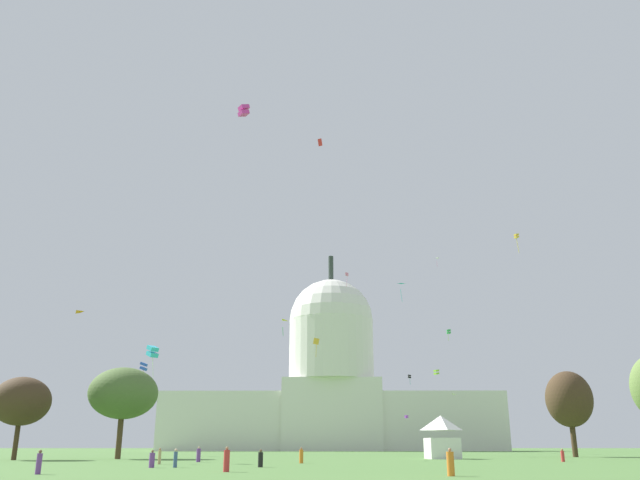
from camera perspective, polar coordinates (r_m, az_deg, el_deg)
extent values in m
cube|color=silver|center=(226.99, -6.43, -15.68)|extent=(56.83, 21.75, 18.78)
cube|color=silver|center=(227.55, 8.49, -15.61)|extent=(56.83, 21.75, 18.78)
cube|color=silver|center=(225.57, 1.04, -15.22)|extent=(32.77, 23.93, 23.13)
cylinder|color=silver|center=(227.55, 1.01, -9.72)|extent=(29.26, 29.26, 20.51)
sphere|color=silver|center=(229.20, 1.00, -7.18)|extent=(29.40, 29.40, 29.40)
cylinder|color=#2D3833|center=(233.47, 0.97, -2.53)|extent=(1.80, 1.80, 9.08)
cube|color=white|center=(98.43, 10.76, -17.65)|extent=(4.55, 5.58, 2.86)
pyramid|color=white|center=(98.47, 10.64, -15.61)|extent=(4.78, 5.86, 2.08)
cylinder|color=#42301E|center=(119.41, 21.50, -15.85)|extent=(0.89, 0.89, 6.54)
ellipsoid|color=#42301E|center=(119.63, 21.17, -12.98)|extent=(11.35, 11.54, 9.22)
cylinder|color=#4C3823|center=(100.03, -17.29, -16.04)|extent=(0.80, 0.80, 6.87)
ellipsoid|color=#4C6633|center=(100.28, -16.99, -12.83)|extent=(13.76, 13.82, 7.33)
cylinder|color=#42301E|center=(97.36, -25.26, -15.54)|extent=(0.64, 0.64, 5.58)
ellipsoid|color=#42301E|center=(97.52, -24.89, -12.80)|extent=(10.72, 10.77, 6.38)
cylinder|color=#3D5684|center=(61.04, -12.67, -18.42)|extent=(0.40, 0.40, 1.33)
sphere|color=beige|center=(61.03, -12.62, -17.68)|extent=(0.30, 0.30, 0.25)
cylinder|color=tan|center=(71.61, -14.01, -18.14)|extent=(0.44, 0.44, 1.38)
sphere|color=#A37556|center=(71.60, -13.96, -17.50)|extent=(0.31, 0.31, 0.22)
cylinder|color=orange|center=(44.20, 11.47, -18.83)|extent=(0.58, 0.58, 1.48)
sphere|color=#A37556|center=(44.19, 11.40, -17.73)|extent=(0.27, 0.27, 0.22)
cylinder|color=#703D93|center=(80.36, -10.69, -18.20)|extent=(0.54, 0.54, 1.49)
sphere|color=beige|center=(80.35, -10.66, -17.59)|extent=(0.25, 0.25, 0.23)
cylinder|color=#703D93|center=(49.81, -23.61, -17.68)|extent=(0.51, 0.51, 1.35)
sphere|color=brown|center=(49.79, -23.49, -16.78)|extent=(0.32, 0.32, 0.23)
cylinder|color=orange|center=(73.73, -1.67, -18.58)|extent=(0.57, 0.57, 1.43)
sphere|color=#A37556|center=(73.72, -1.66, -17.94)|extent=(0.30, 0.30, 0.23)
cylinder|color=#703D93|center=(61.11, -14.64, -18.32)|extent=(0.56, 0.56, 1.25)
sphere|color=brown|center=(61.10, -14.59, -17.63)|extent=(0.27, 0.27, 0.23)
cylinder|color=red|center=(85.11, 20.67, -17.46)|extent=(0.58, 0.58, 1.23)
sphere|color=#A37556|center=(85.10, 20.61, -16.97)|extent=(0.36, 0.36, 0.25)
cylinder|color=black|center=(60.84, -5.28, -18.78)|extent=(0.51, 0.51, 1.28)
sphere|color=brown|center=(60.83, -5.26, -18.06)|extent=(0.29, 0.29, 0.25)
cylinder|color=red|center=(50.60, -8.26, -18.77)|extent=(0.48, 0.48, 1.53)
sphere|color=#A37556|center=(50.59, -8.22, -17.77)|extent=(0.25, 0.25, 0.24)
cube|color=#8CD133|center=(117.37, 10.26, -11.55)|extent=(1.00, 0.99, 0.41)
cube|color=#8CD133|center=(117.42, 10.24, -11.31)|extent=(1.00, 0.99, 0.41)
cube|color=gold|center=(112.48, -0.34, -8.94)|extent=(1.14, 0.35, 1.25)
cylinder|color=gold|center=(112.24, -0.34, -9.75)|extent=(0.17, 0.20, 2.14)
cube|color=#D1339E|center=(71.88, -6.77, 11.08)|extent=(1.39, 1.37, 0.70)
cube|color=#D1339E|center=(72.20, -6.75, 11.54)|extent=(1.39, 1.37, 0.70)
pyramid|color=teal|center=(145.01, 7.12, -4.01)|extent=(1.69, 1.00, 0.25)
cylinder|color=teal|center=(144.15, 7.20, -4.89)|extent=(0.29, 0.48, 3.04)
cube|color=green|center=(160.22, 11.32, -8.06)|extent=(0.94, 0.88, 0.53)
cube|color=green|center=(160.31, 11.31, -7.85)|extent=(0.94, 0.88, 0.53)
cylinder|color=#8CD133|center=(160.01, 11.28, -8.43)|extent=(0.27, 0.21, 1.73)
pyramid|color=white|center=(209.66, 10.37, -1.74)|extent=(1.29, 1.21, 0.26)
cylinder|color=pink|center=(208.89, 10.31, -2.09)|extent=(0.18, 0.08, 2.00)
cube|color=black|center=(203.31, 7.92, -11.94)|extent=(1.00, 0.95, 0.54)
cube|color=black|center=(203.37, 7.91, -11.79)|extent=(1.00, 0.95, 0.54)
cylinder|color=teal|center=(203.22, 7.97, -12.27)|extent=(0.12, 0.25, 1.96)
cube|color=#33BCDB|center=(78.94, -14.61, -9.77)|extent=(1.55, 1.54, 0.81)
cube|color=#33BCDB|center=(79.03, -14.57, -9.27)|extent=(1.55, 1.54, 0.81)
cylinder|color=white|center=(78.72, -14.57, -10.84)|extent=(0.21, 0.42, 2.49)
cube|color=purple|center=(171.40, 7.65, -15.29)|extent=(0.99, 0.98, 0.40)
cube|color=purple|center=(171.41, 7.65, -15.16)|extent=(0.99, 0.98, 0.40)
pyramid|color=yellow|center=(95.37, -3.37, -7.27)|extent=(1.06, 1.63, 0.13)
cylinder|color=green|center=(95.02, -3.30, -8.09)|extent=(0.17, 0.08, 1.28)
pyramid|color=orange|center=(83.16, -20.78, -6.00)|extent=(1.57, 1.49, 0.33)
cube|color=pink|center=(186.89, 2.39, -3.11)|extent=(1.01, 0.94, 0.65)
cube|color=pink|center=(187.00, 2.39, -2.98)|extent=(1.01, 0.94, 0.65)
cylinder|color=pink|center=(186.43, 2.38, -3.66)|extent=(0.40, 0.47, 3.33)
cube|color=blue|center=(128.29, -15.34, -10.91)|extent=(1.36, 1.27, 0.85)
cube|color=blue|center=(128.38, -15.31, -10.55)|extent=(1.36, 1.27, 0.85)
cylinder|color=gold|center=(128.14, -15.49, -11.76)|extent=(0.53, 0.21, 3.37)
cube|color=red|center=(129.82, 0.00, 8.63)|extent=(0.98, 0.72, 1.46)
pyramid|color=#8CD133|center=(128.99, 12.01, -13.42)|extent=(1.20, 1.39, 0.28)
cube|color=gold|center=(130.70, 16.99, 0.24)|extent=(0.96, 0.93, 0.44)
cube|color=gold|center=(130.84, 16.97, 0.44)|extent=(0.96, 0.93, 0.44)
cylinder|color=yellow|center=(130.22, 17.09, -0.48)|extent=(0.27, 0.29, 3.13)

